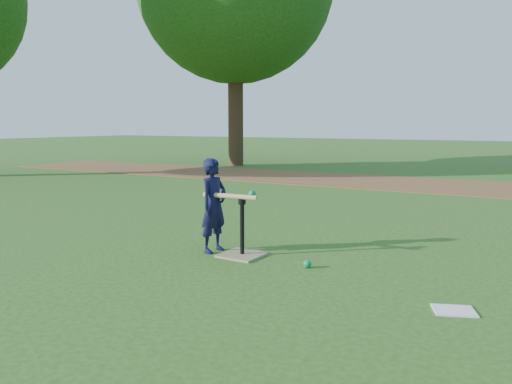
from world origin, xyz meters
The scene contains 7 objects.
ground centered at (0.00, 0.00, 0.00)m, with size 80.00×80.00×0.00m, color #285116.
dirt_strip centered at (0.00, 7.50, 0.01)m, with size 24.00×3.00×0.01m, color brown.
child centered at (-0.24, 0.17, 0.51)m, with size 0.37×0.25×1.03m, color black.
wiffle_ball_ground centered at (0.91, 0.09, 0.04)m, with size 0.08×0.08×0.08m, color #0B8346.
clipboard centered at (2.33, -0.42, 0.01)m, with size 0.30×0.23×0.01m, color white.
batting_tee centered at (0.12, 0.17, 0.11)m, with size 0.45×0.45×0.61m.
swing_action centered at (0.02, 0.16, 0.64)m, with size 0.63×0.18×0.10m.
Camera 1 is at (2.78, -4.27, 1.40)m, focal length 35.00 mm.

